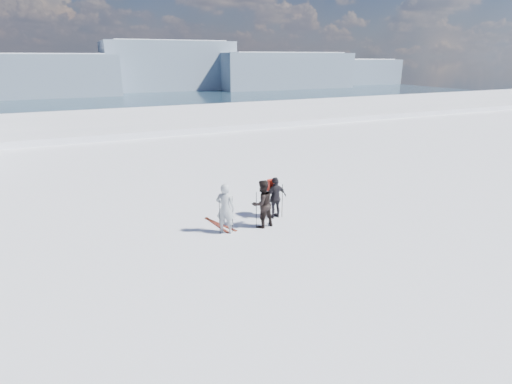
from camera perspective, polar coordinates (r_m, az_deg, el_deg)
lake_basin at (r=40.90m, az=-12.91°, el=0.77°), size 820.00×820.00×71.62m
far_mountain_range at (r=464.73m, az=-20.87°, el=16.00°), size 770.00×110.00×53.00m
skier_grey at (r=13.66m, az=-4.41°, el=-2.35°), size 0.78×0.73×1.78m
skier_dark at (r=14.11m, az=0.89°, el=-1.69°), size 0.95×0.80×1.74m
skier_pack at (r=14.96m, az=2.81°, el=-0.81°), size 0.97×0.49×1.59m
backpack at (r=14.85m, az=2.34°, el=3.18°), size 0.36×0.23×0.45m
ski_poles at (r=14.24m, az=-0.13°, el=-2.48°), size 2.70×0.64×1.37m
skis_loose at (r=14.61m, az=-5.37°, el=-4.65°), size 0.71×1.69×0.03m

